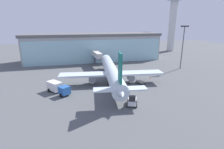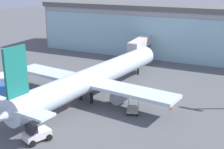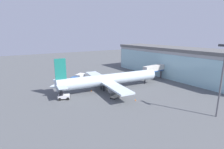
{
  "view_description": "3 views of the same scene",
  "coord_description": "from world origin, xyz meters",
  "px_view_note": "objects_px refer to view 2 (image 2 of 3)",
  "views": [
    {
      "loc": [
        -9.3,
        -44.35,
        16.85
      ],
      "look_at": [
        1.43,
        4.6,
        2.21
      ],
      "focal_mm": 28.0,
      "sensor_mm": 36.0,
      "label": 1
    },
    {
      "loc": [
        26.1,
        -37.31,
        19.13
      ],
      "look_at": [
        4.05,
        4.31,
        4.22
      ],
      "focal_mm": 50.0,
      "sensor_mm": 36.0,
      "label": 2
    },
    {
      "loc": [
        49.55,
        -24.55,
        18.4
      ],
      "look_at": [
        -0.05,
        5.76,
        4.64
      ],
      "focal_mm": 28.0,
      "sensor_mm": 36.0,
      "label": 3
    }
  ],
  "objects_px": {
    "jet_bridge": "(140,45)",
    "airplane": "(93,78)",
    "baggage_cart": "(133,110)",
    "safety_cone_wingtip": "(172,108)",
    "catering_truck": "(5,84)",
    "safety_cone_nose": "(68,107)",
    "pushback_tug": "(36,134)"
  },
  "relations": [
    {
      "from": "baggage_cart",
      "to": "safety_cone_wingtip",
      "type": "relative_size",
      "value": 5.79
    },
    {
      "from": "safety_cone_nose",
      "to": "airplane",
      "type": "bearing_deg",
      "value": 79.31
    },
    {
      "from": "baggage_cart",
      "to": "safety_cone_wingtip",
      "type": "height_order",
      "value": "baggage_cart"
    },
    {
      "from": "airplane",
      "to": "pushback_tug",
      "type": "distance_m",
      "value": 15.73
    },
    {
      "from": "safety_cone_nose",
      "to": "jet_bridge",
      "type": "bearing_deg",
      "value": 90.49
    },
    {
      "from": "safety_cone_wingtip",
      "to": "safety_cone_nose",
      "type": "bearing_deg",
      "value": -153.02
    },
    {
      "from": "catering_truck",
      "to": "pushback_tug",
      "type": "xyz_separation_m",
      "value": [
        16.06,
        -10.62,
        -0.49
      ]
    },
    {
      "from": "jet_bridge",
      "to": "safety_cone_wingtip",
      "type": "xyz_separation_m",
      "value": [
        14.17,
        -21.14,
        -4.19
      ]
    },
    {
      "from": "airplane",
      "to": "catering_truck",
      "type": "height_order",
      "value": "airplane"
    },
    {
      "from": "pushback_tug",
      "to": "safety_cone_nose",
      "type": "relative_size",
      "value": 6.59
    },
    {
      "from": "airplane",
      "to": "safety_cone_nose",
      "type": "bearing_deg",
      "value": 174.83
    },
    {
      "from": "jet_bridge",
      "to": "airplane",
      "type": "height_order",
      "value": "airplane"
    },
    {
      "from": "jet_bridge",
      "to": "baggage_cart",
      "type": "xyz_separation_m",
      "value": [
        9.51,
        -24.98,
        -3.97
      ]
    },
    {
      "from": "airplane",
      "to": "catering_truck",
      "type": "xyz_separation_m",
      "value": [
        -14.85,
        -4.88,
        -1.9
      ]
    },
    {
      "from": "airplane",
      "to": "catering_truck",
      "type": "bearing_deg",
      "value": 113.71
    },
    {
      "from": "safety_cone_nose",
      "to": "safety_cone_wingtip",
      "type": "xyz_separation_m",
      "value": [
        13.92,
        7.09,
        0.0
      ]
    },
    {
      "from": "airplane",
      "to": "baggage_cart",
      "type": "distance_m",
      "value": 9.02
    },
    {
      "from": "jet_bridge",
      "to": "catering_truck",
      "type": "relative_size",
      "value": 1.61
    },
    {
      "from": "airplane",
      "to": "safety_cone_nose",
      "type": "distance_m",
      "value": 6.62
    },
    {
      "from": "jet_bridge",
      "to": "safety_cone_nose",
      "type": "height_order",
      "value": "jet_bridge"
    },
    {
      "from": "airplane",
      "to": "baggage_cart",
      "type": "height_order",
      "value": "airplane"
    },
    {
      "from": "airplane",
      "to": "safety_cone_wingtip",
      "type": "relative_size",
      "value": 69.85
    },
    {
      "from": "baggage_cart",
      "to": "pushback_tug",
      "type": "xyz_separation_m",
      "value": [
        -6.97,
        -13.01,
        0.47
      ]
    },
    {
      "from": "pushback_tug",
      "to": "safety_cone_wingtip",
      "type": "height_order",
      "value": "pushback_tug"
    },
    {
      "from": "airplane",
      "to": "safety_cone_nose",
      "type": "relative_size",
      "value": 69.85
    },
    {
      "from": "baggage_cart",
      "to": "airplane",
      "type": "bearing_deg",
      "value": -127.43
    },
    {
      "from": "jet_bridge",
      "to": "baggage_cart",
      "type": "distance_m",
      "value": 27.02
    },
    {
      "from": "baggage_cart",
      "to": "pushback_tug",
      "type": "distance_m",
      "value": 14.77
    },
    {
      "from": "airplane",
      "to": "pushback_tug",
      "type": "bearing_deg",
      "value": -170.04
    },
    {
      "from": "airplane",
      "to": "safety_cone_wingtip",
      "type": "distance_m",
      "value": 13.27
    },
    {
      "from": "baggage_cart",
      "to": "pushback_tug",
      "type": "relative_size",
      "value": 0.88
    },
    {
      "from": "safety_cone_wingtip",
      "to": "jet_bridge",
      "type": "bearing_deg",
      "value": 123.82
    }
  ]
}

